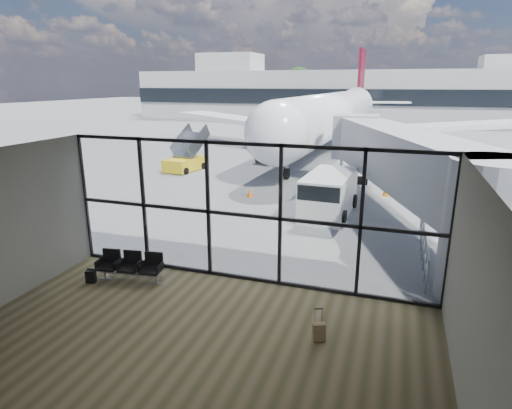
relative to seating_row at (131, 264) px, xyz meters
The scene contains 22 objects.
ground 41.33m from the seating_row, 85.20° to the left, with size 220.00×220.00×0.00m, color slate.
lounge_shell 5.43m from the seating_row, 46.26° to the right, with size 12.02×8.01×4.51m.
glass_curtain_wall 4.04m from the seating_row, 18.93° to the left, with size 12.10×0.12×4.50m.
jet_bridge 11.96m from the seating_row, 44.66° to the left, with size 8.00×16.50×4.33m.
apron_railing 10.20m from the seating_row, 27.35° to the left, with size 0.06×5.46×1.11m.
far_terminal 63.33m from the seating_row, 87.40° to the left, with size 80.00×12.20×11.00m.
tree_0 84.25m from the seating_row, 119.58° to the left, with size 4.95×4.95×7.12m.
tree_1 81.50m from the seating_row, 115.90° to the left, with size 5.61×5.61×8.07m.
tree_2 79.10m from the seating_row, 111.98° to the left, with size 6.27×6.27×9.03m.
tree_3 76.99m from the seating_row, 107.83° to the left, with size 4.95×4.95×7.12m.
tree_4 75.41m from the seating_row, 103.48° to the left, with size 5.61×5.61×8.07m.
tree_5 74.28m from the seating_row, 98.96° to the left, with size 6.27×6.27×9.03m.
seating_row is the anchor object (origin of this frame).
backpack 1.31m from the seating_row, 150.70° to the right, with size 0.34×0.33×0.45m.
suitcase 6.60m from the seating_row, 13.22° to the right, with size 0.36×0.31×0.85m.
airliner 31.87m from the seating_row, 86.94° to the left, with size 34.98×40.52×10.43m.
service_van 10.43m from the seating_row, 62.04° to the left, with size 2.43×4.68×1.99m.
belt_loader 22.61m from the seating_row, 94.02° to the left, with size 2.70×4.56×1.99m.
mobile_stairs 17.99m from the seating_row, 111.99° to the left, with size 2.33×3.86×2.57m.
traffic_cone_a 11.10m from the seating_row, 88.89° to the left, with size 0.36×0.36×0.51m.
traffic_cone_b 15.71m from the seating_row, 61.65° to the left, with size 0.45×0.45×0.64m.
traffic_cone_c 16.45m from the seating_row, 59.05° to the left, with size 0.41×0.41×0.59m.
Camera 1 is at (4.43, -12.01, 6.22)m, focal length 30.00 mm.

